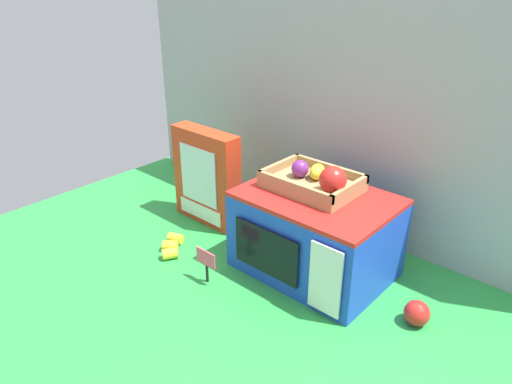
% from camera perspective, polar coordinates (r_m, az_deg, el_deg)
% --- Properties ---
extents(ground_plane, '(1.70, 1.70, 0.00)m').
position_cam_1_polar(ground_plane, '(1.48, 1.94, -6.85)').
color(ground_plane, green).
rests_on(ground_plane, ground).
extents(display_back_panel, '(1.61, 0.03, 0.75)m').
position_cam_1_polar(display_back_panel, '(1.52, 8.84, 9.47)').
color(display_back_panel, '#A0A3A8').
rests_on(display_back_panel, ground).
extents(toy_microwave, '(0.41, 0.30, 0.23)m').
position_cam_1_polar(toy_microwave, '(1.33, 7.00, -5.04)').
color(toy_microwave, blue).
rests_on(toy_microwave, ground).
extents(food_groups_crate, '(0.25, 0.18, 0.09)m').
position_cam_1_polar(food_groups_crate, '(1.30, 7.10, 1.31)').
color(food_groups_crate, '#A37F51').
rests_on(food_groups_crate, toy_microwave).
extents(cookie_set_box, '(0.25, 0.07, 0.32)m').
position_cam_1_polar(cookie_set_box, '(1.58, -5.95, 1.78)').
color(cookie_set_box, red).
rests_on(cookie_set_box, ground).
extents(price_sign, '(0.07, 0.01, 0.10)m').
position_cam_1_polar(price_sign, '(1.31, -5.99, -8.24)').
color(price_sign, black).
rests_on(price_sign, ground).
extents(loose_toy_banana, '(0.11, 0.12, 0.03)m').
position_cam_1_polar(loose_toy_banana, '(1.48, -10.02, -6.35)').
color(loose_toy_banana, yellow).
rests_on(loose_toy_banana, ground).
extents(loose_toy_apple, '(0.06, 0.06, 0.06)m').
position_cam_1_polar(loose_toy_apple, '(1.25, 18.68, -13.55)').
color(loose_toy_apple, red).
rests_on(loose_toy_apple, ground).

